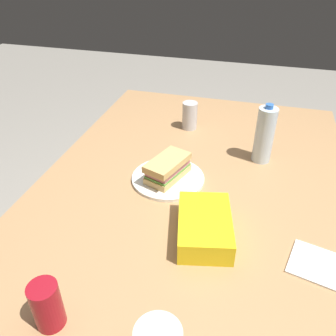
{
  "coord_description": "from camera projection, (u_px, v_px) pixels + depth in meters",
  "views": [
    {
      "loc": [
        0.95,
        0.18,
        1.5
      ],
      "look_at": [
        -0.03,
        -0.09,
        0.82
      ],
      "focal_mm": 37.46,
      "sensor_mm": 36.0,
      "label": 1
    }
  ],
  "objects": [
    {
      "name": "paper_plate",
      "position": [
        168.0,
        178.0,
        1.25
      ],
      "size": [
        0.26,
        0.26,
        0.01
      ],
      "primitive_type": "cylinder",
      "color": "white",
      "rests_on": "dining_table"
    },
    {
      "name": "soda_can_red",
      "position": [
        47.0,
        305.0,
        0.76
      ],
      "size": [
        0.07,
        0.07,
        0.12
      ],
      "primitive_type": "cylinder",
      "color": "maroon",
      "rests_on": "dining_table"
    },
    {
      "name": "soda_can_silver",
      "position": [
        190.0,
        116.0,
        1.55
      ],
      "size": [
        0.07,
        0.07,
        0.12
      ],
      "primitive_type": "cylinder",
      "color": "silver",
      "rests_on": "dining_table"
    },
    {
      "name": "chip_bag",
      "position": [
        204.0,
        226.0,
        1.0
      ],
      "size": [
        0.26,
        0.2,
        0.07
      ],
      "primitive_type": "cube",
      "rotation": [
        0.0,
        0.0,
        3.36
      ],
      "color": "yellow",
      "rests_on": "dining_table"
    },
    {
      "name": "paper_napkin",
      "position": [
        315.0,
        264.0,
        0.93
      ],
      "size": [
        0.16,
        0.16,
        0.01
      ],
      "primitive_type": "cube",
      "rotation": [
        0.0,
        0.0,
        6.04
      ],
      "color": "white",
      "rests_on": "dining_table"
    },
    {
      "name": "ground_plane",
      "position": [
        185.0,
        319.0,
        1.64
      ],
      "size": [
        8.0,
        8.0,
        0.0
      ],
      "primitive_type": "plane",
      "color": "gray"
    },
    {
      "name": "water_bottle_tall",
      "position": [
        265.0,
        135.0,
        1.3
      ],
      "size": [
        0.07,
        0.07,
        0.23
      ],
      "color": "silver",
      "rests_on": "dining_table"
    },
    {
      "name": "sandwich",
      "position": [
        168.0,
        168.0,
        1.22
      ],
      "size": [
        0.2,
        0.14,
        0.08
      ],
      "color": "#DBB26B",
      "rests_on": "paper_plate"
    },
    {
      "name": "dining_table",
      "position": [
        190.0,
        207.0,
        1.26
      ],
      "size": [
        1.61,
        1.08,
        0.77
      ],
      "color": "tan",
      "rests_on": "ground_plane"
    }
  ]
}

